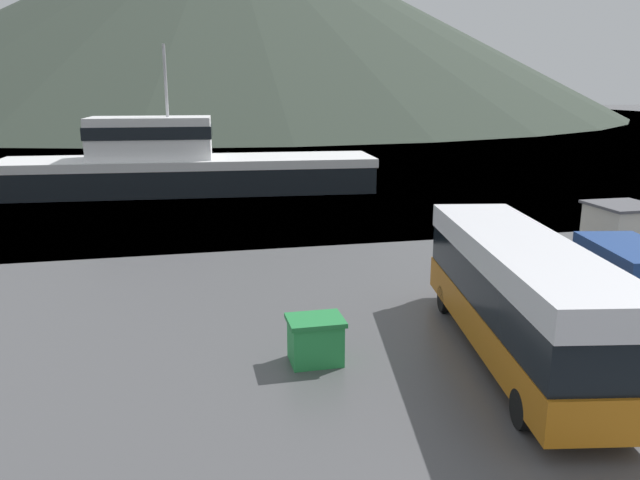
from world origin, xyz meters
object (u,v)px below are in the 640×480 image
(storage_bin, at_px, (315,340))
(dock_kiosk, at_px, (621,231))
(small_boat, at_px, (237,170))
(delivery_van, at_px, (620,278))
(tour_bus, at_px, (519,293))
(fishing_boat, at_px, (182,165))

(storage_bin, height_order, dock_kiosk, dock_kiosk)
(storage_bin, relative_size, small_boat, 0.24)
(delivery_van, height_order, storage_bin, delivery_van)
(tour_bus, xyz_separation_m, storage_bin, (-5.54, 0.90, -1.24))
(tour_bus, xyz_separation_m, dock_kiosk, (9.81, 8.38, -0.68))
(tour_bus, bearing_deg, small_boat, 106.57)
(delivery_van, xyz_separation_m, small_boat, (-9.08, 36.02, -0.97))
(fishing_boat, relative_size, dock_kiosk, 9.54)
(tour_bus, height_order, delivery_van, tour_bus)
(fishing_boat, relative_size, small_boat, 4.20)
(delivery_van, relative_size, small_boat, 0.95)
(small_boat, bearing_deg, storage_bin, 91.02)
(tour_bus, relative_size, small_boat, 1.72)
(delivery_van, height_order, dock_kiosk, delivery_van)
(small_boat, bearing_deg, fishing_boat, 62.68)
(dock_kiosk, relative_size, small_boat, 0.44)
(tour_bus, height_order, small_boat, tour_bus)
(tour_bus, relative_size, storage_bin, 7.08)
(storage_bin, height_order, small_boat, storage_bin)
(delivery_van, xyz_separation_m, dock_kiosk, (5.00, 6.33, -0.14))
(storage_bin, relative_size, dock_kiosk, 0.55)
(storage_bin, bearing_deg, fishing_boat, 96.35)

